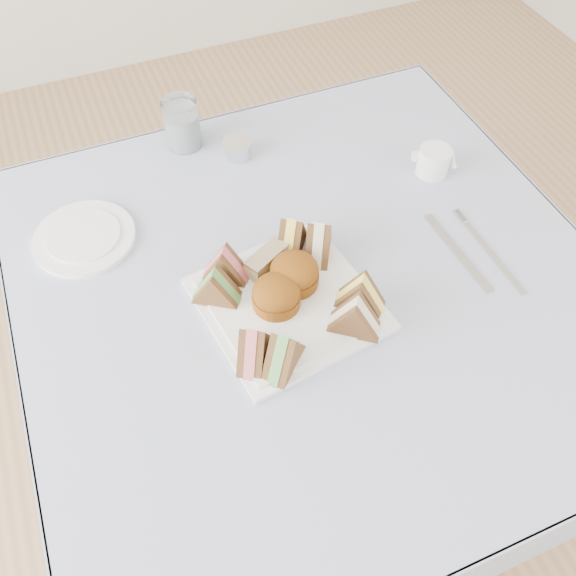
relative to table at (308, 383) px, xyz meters
name	(u,v)px	position (x,y,z in m)	size (l,w,h in m)	color
floor	(305,448)	(0.00, 0.00, -0.37)	(4.00, 4.00, 0.00)	#9E7751
table	(308,383)	(0.00, 0.00, 0.00)	(0.90, 0.90, 0.74)	brown
tablecloth	(314,281)	(0.00, 0.00, 0.37)	(1.02, 1.02, 0.01)	#9FAAD3
serving_plate	(288,304)	(-0.06, -0.03, 0.38)	(0.27, 0.27, 0.01)	white
sandwich_fl_a	(253,343)	(-0.15, -0.11, 0.43)	(0.09, 0.04, 0.08)	brown
sandwich_fl_b	(284,350)	(-0.12, -0.14, 0.43)	(0.09, 0.04, 0.08)	brown
sandwich_fr_a	(361,291)	(0.05, -0.09, 0.43)	(0.08, 0.04, 0.07)	brown
sandwich_fr_b	(355,314)	(0.02, -0.12, 0.43)	(0.09, 0.04, 0.08)	brown
sandwich_bl_a	(216,285)	(-0.17, 0.02, 0.42)	(0.08, 0.04, 0.07)	brown
sandwich_bl_b	(225,263)	(-0.14, 0.06, 0.42)	(0.08, 0.04, 0.07)	brown
sandwich_br_a	(319,239)	(0.03, 0.04, 0.43)	(0.09, 0.04, 0.08)	brown
sandwich_br_b	(292,234)	(-0.01, 0.07, 0.43)	(0.08, 0.04, 0.08)	brown
scone_left	(276,294)	(-0.08, -0.03, 0.42)	(0.08, 0.08, 0.06)	brown
scone_right	(294,273)	(-0.04, 0.00, 0.42)	(0.09, 0.09, 0.06)	brown
pastry_slice	(267,261)	(-0.07, 0.05, 0.41)	(0.08, 0.03, 0.04)	#DCCB85
side_plate	(84,238)	(-0.36, 0.25, 0.38)	(0.19, 0.19, 0.01)	white
water_glass	(182,124)	(-0.10, 0.44, 0.43)	(0.07, 0.07, 0.11)	white
tea_strainer	(238,150)	(-0.01, 0.36, 0.39)	(0.06, 0.06, 0.03)	silver
knife	(457,252)	(0.27, -0.04, 0.38)	(0.02, 0.20, 0.00)	silver
fork	(493,257)	(0.32, -0.08, 0.38)	(0.01, 0.19, 0.00)	silver
creamer_jug	(433,161)	(0.34, 0.17, 0.40)	(0.06, 0.06, 0.06)	white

